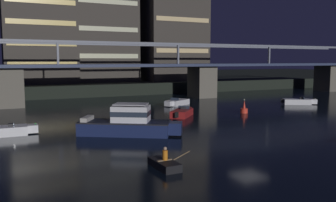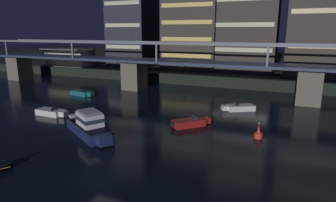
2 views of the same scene
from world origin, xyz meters
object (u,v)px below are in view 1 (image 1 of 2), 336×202
speedboat_mid_left (182,113)px  channel_buoy (244,109)px  tower_west_tall (38,34)px  tower_central (101,17)px  dinghy_with_paddler (164,164)px  speedboat_near_center (177,102)px  speedboat_mid_center (298,102)px  speedboat_far_left (6,131)px  river_bridge (117,74)px  tower_east_tall (172,6)px  cabin_cruiser_near_left (128,123)px

speedboat_mid_left → channel_buoy: 8.24m
tower_west_tall → tower_central: tower_central is taller
channel_buoy → dinghy_with_paddler: size_ratio=0.67×
speedboat_near_center → speedboat_mid_left: same height
speedboat_mid_center → speedboat_far_left: same height
dinghy_with_paddler → tower_west_tall: bearing=91.2°
speedboat_mid_left → speedboat_mid_center: same height
river_bridge → dinghy_with_paddler: river_bridge is taller
speedboat_far_left → river_bridge: bearing=51.4°
tower_east_tall → speedboat_near_center: bearing=-114.8°
dinghy_with_paddler → speedboat_mid_left: bearing=59.1°
river_bridge → cabin_cruiser_near_left: size_ratio=11.38×
cabin_cruiser_near_left → speedboat_mid_center: 32.22m
tower_central → cabin_cruiser_near_left: (-9.84, -44.27, -14.36)m
speedboat_mid_left → river_bridge: bearing=97.1°
speedboat_mid_left → channel_buoy: size_ratio=2.53×
tower_west_tall → dinghy_with_paddler: size_ratio=7.23×
tower_east_tall → speedboat_mid_left: 42.11m
tower_west_tall → speedboat_far_left: tower_west_tall is taller
tower_central → speedboat_near_center: (3.74, -27.19, -15.00)m
tower_west_tall → speedboat_mid_center: bearing=-46.3°
river_bridge → speedboat_mid_center: size_ratio=20.76×
tower_central → tower_east_tall: tower_east_tall is taller
cabin_cruiser_near_left → dinghy_with_paddler: (-1.35, -10.52, -0.77)m
tower_east_tall → dinghy_with_paddler: (-26.49, -52.63, -18.01)m
tower_west_tall → cabin_cruiser_near_left: bearing=-86.9°
river_bridge → speedboat_mid_center: (23.44, -15.33, -3.92)m
speedboat_mid_left → speedboat_mid_center: 21.37m
tower_west_tall → speedboat_far_left: 42.56m
tower_central → speedboat_mid_center: 42.62m
speedboat_near_center → speedboat_mid_center: size_ratio=1.00×
river_bridge → tower_west_tall: tower_west_tall is taller
tower_central → speedboat_far_left: size_ratio=5.13×
tower_east_tall → tower_central: bearing=172.0°
speedboat_near_center → speedboat_mid_left: size_ratio=1.09×
speedboat_near_center → speedboat_mid_left: (-4.21, -9.68, 0.00)m
speedboat_near_center → speedboat_mid_left: bearing=-113.5°
tower_east_tall → speedboat_mid_left: (-15.77, -34.71, -17.87)m
tower_west_tall → speedboat_mid_left: tower_west_tall is taller
tower_west_tall → speedboat_mid_center: tower_west_tall is taller
speedboat_mid_left → channel_buoy: channel_buoy is taller
speedboat_near_center → dinghy_with_paddler: (-14.93, -27.60, -0.14)m
river_bridge → speedboat_mid_left: (2.25, -18.11, -3.92)m
tower_central → tower_west_tall: bearing=177.8°
tower_east_tall → speedboat_mid_center: 36.99m
tower_central → speedboat_mid_left: (-0.47, -36.87, -15.00)m
tower_west_tall → tower_east_tall: size_ratio=0.59×
river_bridge → speedboat_far_left: size_ratio=19.33×
channel_buoy → dinghy_with_paddler: (-18.88, -16.81, -0.20)m
speedboat_far_left → dinghy_with_paddler: dinghy_with_paddler is taller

